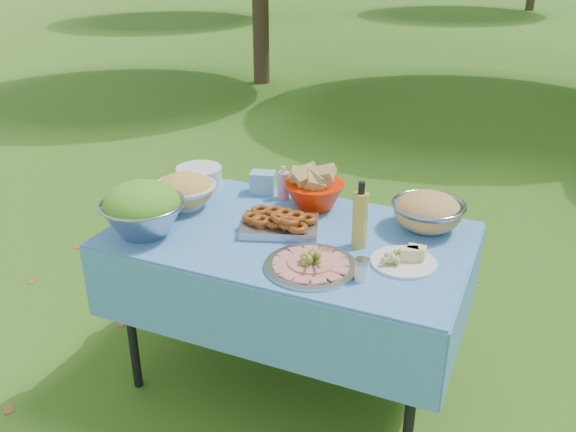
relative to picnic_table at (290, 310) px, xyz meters
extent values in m
plane|color=#1C3E0B|center=(0.00, 0.00, -0.38)|extent=(80.00, 80.00, 0.00)
cube|color=#84D7FF|center=(0.00, 0.00, 0.00)|extent=(1.46, 0.86, 0.76)
cylinder|color=silver|center=(-0.61, 0.29, 0.43)|extent=(0.23, 0.23, 0.10)
cube|color=#7AB1C8|center=(-0.29, 0.34, 0.43)|extent=(0.13, 0.11, 0.10)
cylinder|color=pink|center=(-0.17, 0.33, 0.46)|extent=(0.07, 0.07, 0.16)
cube|color=#AAAAAE|center=(-0.05, 0.01, 0.42)|extent=(0.37, 0.31, 0.07)
cylinder|color=#B4B8BB|center=(0.18, -0.23, 0.42)|extent=(0.44, 0.44, 0.08)
cylinder|color=#B0A33B|center=(0.30, 0.00, 0.52)|extent=(0.08, 0.08, 0.27)
cylinder|color=silver|center=(0.49, -0.06, 0.41)|extent=(0.33, 0.33, 0.07)
cylinder|color=white|center=(0.38, -0.24, 0.42)|extent=(0.07, 0.07, 0.08)
camera|label=1|loc=(0.89, -2.07, 1.52)|focal=38.00mm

